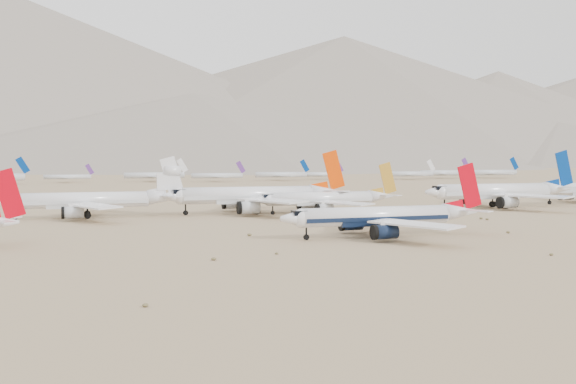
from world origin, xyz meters
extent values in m
plane|color=#8E7753|center=(0.00, 0.00, 0.00)|extent=(7000.00, 7000.00, 0.00)
cylinder|color=white|center=(-6.05, 4.38, 4.42)|extent=(32.54, 3.85, 3.85)
cube|color=#0E1932|center=(-6.05, 4.38, 3.94)|extent=(31.89, 3.90, 0.87)
sphere|color=white|center=(-22.32, 4.38, 4.42)|extent=(3.85, 3.85, 3.85)
cube|color=black|center=(-22.90, 4.38, 5.48)|extent=(2.69, 2.50, 0.96)
cone|color=white|center=(14.06, 4.38, 4.71)|extent=(8.13, 3.85, 3.85)
cube|color=white|center=(-3.54, -7.03, 3.75)|extent=(12.57, 19.80, 0.60)
cube|color=white|center=(15.64, 0.64, 5.19)|extent=(5.16, 6.75, 0.23)
cylinder|color=#0E1932|center=(-7.86, -3.62, 2.02)|extent=(4.52, 2.77, 2.77)
cube|color=white|center=(-3.54, 15.79, 3.75)|extent=(12.57, 19.80, 0.60)
cube|color=white|center=(15.64, 8.12, 5.19)|extent=(5.16, 6.75, 0.23)
cylinder|color=#0E1932|center=(-7.86, 12.38, 2.02)|extent=(4.52, 2.77, 2.77)
cube|color=#C80010|center=(16.32, 4.38, 10.32)|extent=(6.17, 0.31, 10.16)
cylinder|color=black|center=(-21.36, 4.38, 0.58)|extent=(1.15, 0.48, 1.15)
cylinder|color=black|center=(-4.69, 1.69, 0.81)|extent=(1.62, 0.96, 1.62)
cylinder|color=black|center=(-4.69, 7.07, 0.81)|extent=(1.62, 0.96, 1.62)
cube|color=white|center=(-77.20, 9.43, 4.95)|extent=(4.86, 6.35, 0.22)
cube|color=white|center=(-77.20, 16.48, 4.95)|extent=(4.86, 6.35, 0.22)
cube|color=#C80010|center=(-76.56, 12.96, 9.78)|extent=(5.80, 0.29, 9.55)
cylinder|color=white|center=(65.58, 62.61, 5.61)|extent=(40.25, 4.88, 4.88)
cube|color=silver|center=(65.58, 62.61, 5.00)|extent=(39.45, 4.95, 1.10)
sphere|color=white|center=(45.46, 62.61, 5.61)|extent=(4.88, 4.88, 4.88)
cube|color=black|center=(44.72, 62.61, 6.95)|extent=(3.42, 3.17, 1.22)
cone|color=white|center=(90.46, 62.61, 5.98)|extent=(10.06, 4.88, 4.88)
cube|color=white|center=(68.69, 48.43, 4.76)|extent=(15.55, 24.50, 0.76)
cube|color=white|center=(92.42, 57.96, 6.59)|extent=(6.39, 8.35, 0.29)
cylinder|color=silver|center=(63.35, 52.66, 2.56)|extent=(5.59, 3.51, 3.51)
cube|color=white|center=(68.69, 76.79, 4.76)|extent=(15.55, 24.50, 0.76)
cube|color=white|center=(92.42, 67.25, 6.59)|extent=(6.39, 8.35, 0.29)
cylinder|color=silver|center=(63.35, 72.56, 2.56)|extent=(5.59, 3.51, 3.51)
cube|color=navy|center=(93.26, 62.61, 12.94)|extent=(7.63, 0.39, 12.57)
cylinder|color=black|center=(46.68, 62.61, 0.73)|extent=(1.46, 0.61, 1.46)
cylinder|color=black|center=(67.26, 59.19, 1.02)|extent=(2.05, 1.22, 2.05)
cylinder|color=black|center=(67.26, 66.02, 1.02)|extent=(2.05, 1.22, 2.05)
cylinder|color=white|center=(4.09, 61.69, 4.45)|extent=(31.87, 3.87, 3.87)
cube|color=silver|center=(4.09, 61.69, 3.97)|extent=(31.23, 3.93, 0.87)
sphere|color=white|center=(-11.84, 61.69, 4.45)|extent=(3.87, 3.87, 3.87)
cube|color=black|center=(-12.42, 61.69, 5.52)|extent=(2.71, 2.52, 0.97)
cone|color=white|center=(23.79, 61.69, 4.74)|extent=(7.97, 3.87, 3.87)
cube|color=white|center=(6.55, 50.46, 3.78)|extent=(12.31, 19.39, 0.60)
cube|color=white|center=(25.33, 58.01, 5.23)|extent=(5.06, 6.61, 0.23)
cylinder|color=silver|center=(2.32, 53.80, 2.03)|extent=(4.43, 2.79, 2.79)
cube|color=white|center=(6.55, 72.92, 3.78)|extent=(12.31, 19.39, 0.60)
cube|color=white|center=(25.33, 65.37, 5.23)|extent=(5.06, 6.61, 0.23)
cylinder|color=silver|center=(2.32, 69.57, 2.03)|extent=(4.43, 2.79, 2.79)
cube|color=#C18A27|center=(26.00, 61.69, 10.26)|extent=(6.04, 0.31, 9.95)
cylinder|color=black|center=(-10.87, 61.69, 0.58)|extent=(1.16, 0.48, 1.16)
cylinder|color=black|center=(5.42, 58.98, 0.81)|extent=(1.63, 0.97, 1.63)
cylinder|color=black|center=(5.42, 64.40, 0.81)|extent=(1.63, 0.97, 1.63)
cylinder|color=white|center=(-16.57, 67.68, 5.55)|extent=(39.51, 4.83, 4.83)
cube|color=silver|center=(-16.57, 67.68, 4.95)|extent=(38.72, 4.90, 1.09)
sphere|color=white|center=(-36.32, 67.68, 5.55)|extent=(4.83, 4.83, 4.83)
cube|color=black|center=(-37.05, 67.68, 6.88)|extent=(3.38, 3.14, 1.21)
cone|color=white|center=(7.85, 67.68, 5.92)|extent=(9.88, 4.83, 4.83)
cube|color=white|center=(-13.52, 53.75, 4.71)|extent=(15.26, 24.05, 0.75)
cube|color=white|center=(9.77, 63.12, 6.52)|extent=(6.27, 8.20, 0.29)
cylinder|color=silver|center=(-18.76, 57.90, 2.53)|extent=(5.49, 3.48, 3.48)
cube|color=white|center=(-13.52, 81.62, 4.71)|extent=(15.26, 24.05, 0.75)
cube|color=white|center=(9.77, 72.25, 6.52)|extent=(6.27, 8.20, 0.29)
cylinder|color=silver|center=(-18.76, 77.47, 2.53)|extent=(5.49, 3.48, 3.48)
cube|color=#F13D00|center=(10.59, 67.68, 12.76)|extent=(7.49, 0.39, 12.34)
cylinder|color=black|center=(-35.12, 67.68, 0.72)|extent=(1.45, 0.60, 1.45)
cylinder|color=black|center=(-14.92, 64.30, 1.01)|extent=(2.03, 1.21, 2.03)
cylinder|color=black|center=(-14.92, 71.06, 1.01)|extent=(2.03, 1.21, 2.03)
cylinder|color=white|center=(-63.43, 68.39, 4.92)|extent=(35.76, 4.28, 4.28)
cube|color=silver|center=(-63.43, 68.39, 4.39)|extent=(35.05, 4.35, 0.96)
sphere|color=white|center=(-81.31, 68.39, 4.92)|extent=(4.28, 4.28, 4.28)
cube|color=black|center=(-81.95, 68.39, 6.10)|extent=(3.00, 2.78, 1.07)
cone|color=white|center=(-41.32, 68.39, 5.25)|extent=(8.94, 4.28, 4.28)
cube|color=white|center=(-60.67, 55.82, 4.17)|extent=(13.81, 21.76, 0.67)
cube|color=white|center=(-39.59, 64.27, 5.78)|extent=(5.68, 7.42, 0.26)
cylinder|color=silver|center=(-65.41, 59.58, 2.24)|extent=(4.97, 3.08, 3.08)
cube|color=white|center=(-60.67, 80.96, 4.17)|extent=(13.81, 21.76, 0.67)
cube|color=white|center=(-39.59, 72.51, 5.78)|extent=(5.68, 7.42, 0.26)
cylinder|color=silver|center=(-65.41, 77.21, 2.24)|extent=(4.97, 3.08, 3.08)
cube|color=white|center=(-38.84, 68.39, 11.42)|extent=(6.78, 0.34, 11.17)
cylinder|color=white|center=(-38.59, 68.39, 12.80)|extent=(4.47, 2.77, 2.77)
cylinder|color=black|center=(-80.24, 68.39, 0.64)|extent=(1.28, 0.54, 1.28)
cylinder|color=black|center=(-61.94, 65.40, 0.90)|extent=(1.80, 1.07, 1.80)
cylinder|color=black|center=(-61.94, 71.39, 0.90)|extent=(1.80, 1.07, 1.80)
sphere|color=white|center=(93.14, 70.47, 5.23)|extent=(4.55, 4.55, 4.55)
cube|color=black|center=(92.46, 70.47, 6.49)|extent=(3.19, 2.96, 1.14)
cube|color=white|center=(114.89, 83.73, 4.44)|extent=(14.55, 22.93, 0.71)
cylinder|color=silver|center=(109.89, 79.78, 2.38)|extent=(5.23, 3.28, 3.28)
cylinder|color=black|center=(94.28, 70.47, 0.68)|extent=(1.37, 0.57, 1.37)
cube|color=navy|center=(-96.67, 323.59, 12.03)|extent=(8.86, 0.44, 11.16)
cylinder|color=silver|center=(-70.13, 340.62, 3.90)|extent=(30.40, 3.00, 3.00)
cube|color=#5B2D84|center=(-55.82, 340.62, 8.98)|extent=(6.05, 0.30, 7.62)
cube|color=silver|center=(-70.13, 332.75, 3.45)|extent=(8.01, 13.99, 0.30)
cube|color=silver|center=(-70.13, 348.49, 3.45)|extent=(8.01, 13.99, 0.30)
cylinder|color=silver|center=(-12.53, 339.77, 4.45)|extent=(41.53, 4.10, 4.10)
cube|color=white|center=(7.01, 339.77, 11.39)|extent=(8.27, 0.41, 10.42)
cube|color=silver|center=(-12.53, 329.02, 3.84)|extent=(10.94, 19.12, 0.41)
cube|color=silver|center=(-12.53, 350.52, 3.84)|extent=(10.94, 19.12, 0.41)
cylinder|color=silver|center=(29.41, 326.99, 4.19)|extent=(36.16, 3.57, 3.57)
cube|color=#5B2D84|center=(46.42, 326.99, 10.23)|extent=(7.20, 0.36, 9.07)
cube|color=silver|center=(29.41, 317.64, 3.65)|extent=(9.53, 16.64, 0.36)
cube|color=silver|center=(29.41, 336.35, 3.65)|extent=(9.53, 16.64, 0.36)
cylinder|color=silver|center=(79.07, 334.89, 4.33)|extent=(39.06, 3.86, 3.86)
cube|color=navy|center=(97.45, 334.89, 10.86)|extent=(7.78, 0.39, 9.80)
cube|color=silver|center=(79.07, 324.78, 3.75)|extent=(10.29, 17.98, 0.39)
cube|color=silver|center=(79.07, 345.00, 3.75)|extent=(10.29, 17.98, 0.39)
cylinder|color=silver|center=(114.85, 345.58, 4.03)|extent=(33.06, 3.27, 3.27)
cube|color=#5B2D84|center=(130.41, 345.58, 9.56)|extent=(6.58, 0.33, 8.29)
cube|color=silver|center=(114.85, 337.03, 3.54)|extent=(8.71, 15.22, 0.33)
cube|color=silver|center=(114.85, 354.14, 3.54)|extent=(8.71, 15.22, 0.33)
cylinder|color=silver|center=(181.33, 326.57, 4.33)|extent=(39.14, 3.87, 3.87)
cube|color=white|center=(199.75, 326.57, 10.87)|extent=(7.80, 0.39, 9.82)
cube|color=silver|center=(181.33, 316.44, 3.75)|extent=(10.31, 18.02, 0.39)
cube|color=silver|center=(181.33, 336.70, 3.75)|extent=(10.31, 18.02, 0.39)
cylinder|color=silver|center=(220.35, 340.23, 4.53)|extent=(43.12, 4.26, 4.26)
cube|color=#5B2D84|center=(240.65, 340.23, 11.74)|extent=(8.59, 0.43, 10.82)
cube|color=silver|center=(220.35, 329.07, 3.89)|extent=(11.36, 19.85, 0.43)
cube|color=silver|center=(220.35, 351.40, 3.89)|extent=(11.36, 19.85, 0.43)
cylinder|color=silver|center=(262.87, 334.83, 4.62)|extent=(45.01, 4.45, 4.45)
cube|color=navy|center=(284.05, 334.83, 12.14)|extent=(8.96, 0.44, 11.29)
cube|color=silver|center=(262.87, 323.18, 3.96)|extent=(11.86, 20.72, 0.44)
cube|color=silver|center=(262.87, 346.48, 3.96)|extent=(11.86, 20.72, 0.44)
cone|color=slate|center=(200.00, 1480.00, 120.00)|extent=(1824.00, 1824.00, 240.00)
cone|color=slate|center=(700.00, 1660.00, 190.00)|extent=(2356.00, 2356.00, 380.00)
cone|color=slate|center=(1200.00, 1600.00, 145.00)|extent=(1682.00, 1682.00, 290.00)
cone|color=slate|center=(150.00, 1100.00, 70.00)|extent=(1260.00, 1260.00, 140.00)
cone|color=slate|center=(1000.00, 1100.00, 50.00)|extent=(900.00, 900.00, 100.00)
ellipsoid|color=brown|center=(-57.80, -44.20, 0.21)|extent=(0.70, 0.70, 0.39)
ellipsoid|color=brown|center=(-44.10, -14.90, 0.25)|extent=(0.84, 0.84, 0.46)
ellipsoid|color=brown|center=(-30.40, 14.40, 0.29)|extent=(0.98, 0.98, 0.54)
ellipsoid|color=brown|center=(10.70, -27.70, 0.21)|extent=(0.70, 0.70, 0.39)
ellipsoid|color=brown|center=(24.40, 1.60, 0.25)|extent=(0.84, 0.84, 0.46)
ellipsoid|color=brown|center=(38.10, 30.90, 0.29)|extent=(0.98, 0.98, 0.54)
ellipsoid|color=brown|center=(-32.64, -11.91, 0.18)|extent=(0.61, 0.61, 0.34)
ellipsoid|color=brown|center=(38.30, 28.50, 0.27)|extent=(0.90, 0.90, 0.50)
camera|label=1|loc=(-64.80, -115.03, 16.26)|focal=40.00mm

